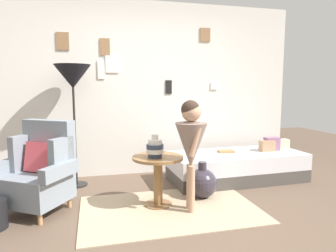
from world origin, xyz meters
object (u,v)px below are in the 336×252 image
Objects in this scene: vase_striped at (155,148)px; book_on_daybed at (226,151)px; daybed at (237,166)px; side_table at (158,171)px; floor_lamp at (73,80)px; demijohn_near at (202,183)px; person_child at (191,141)px; armchair at (40,171)px.

vase_striped is 1.45m from book_on_daybed.
daybed is 1.47m from side_table.
book_on_daybed is (-0.14, 0.07, 0.22)m from daybed.
demijohn_near is at bearing -29.60° from floor_lamp.
floor_lamp is 1.36× the size of person_child.
person_child is (0.30, -0.23, 0.37)m from side_table.
book_on_daybed is at bearing 153.72° from daybed.
floor_lamp reaches higher than demijohn_near.
side_table is 1.36m from book_on_daybed.
vase_striped is 0.41m from person_child.
daybed is at bearing -7.83° from floor_lamp.
side_table is at bearing -46.01° from floor_lamp.
daybed is 7.58× the size of vase_striped.
demijohn_near is at bearing 11.08° from side_table.
vase_striped is (-1.34, -0.70, 0.47)m from daybed.
armchair is 0.81× the size of person_child.
book_on_daybed is at bearing 32.52° from vase_striped.
demijohn_near reaches higher than book_on_daybed.
side_table reaches higher than demijohn_near.
side_table is 1.29× the size of demijohn_near.
side_table is 2.24× the size of vase_striped.
floor_lamp reaches higher than daybed.
floor_lamp reaches higher than side_table.
floor_lamp is (-0.93, 0.96, 1.02)m from side_table.
armchair is 1.65m from person_child.
vase_striped is at bearing -48.60° from floor_lamp.
demijohn_near is at bearing -143.34° from daybed.
book_on_daybed reaches higher than daybed.
book_on_daybed is (2.41, 0.53, -0.02)m from armchair.
daybed is at bearing 10.34° from armchair.
side_table is at bearing 45.50° from vase_striped.
daybed is at bearing 26.76° from side_table.
vase_striped is 0.16× the size of floor_lamp.
side_table is 0.48× the size of person_child.
armchair is at bearing 171.45° from side_table.
floor_lamp is 7.37× the size of book_on_daybed.
floor_lamp reaches higher than armchair.
floor_lamp reaches higher than vase_striped.
person_child is at bearing -15.20° from armchair.
person_child is at bearing -131.72° from book_on_daybed.
vase_striped is (1.21, -0.23, 0.23)m from armchair.
demijohn_near is at bearing 52.83° from person_child.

